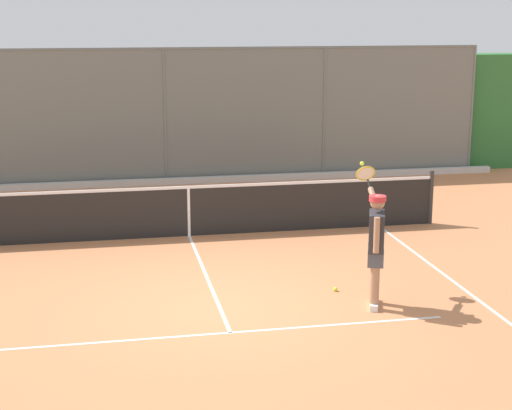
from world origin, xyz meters
TOP-DOWN VIEW (x-y plane):
  - ground_plane at (0.00, 0.00)m, footprint 60.00×60.00m
  - court_line_markings at (0.00, 1.26)m, footprint 7.55×8.78m
  - fence_backdrop at (0.00, -9.43)m, footprint 18.99×1.37m
  - tennis_net at (0.00, -3.84)m, footprint 9.71×0.09m
  - tennis_player at (-2.17, 0.37)m, footprint 0.43×1.37m
  - tennis_ball_near_net at (-1.81, -0.32)m, footprint 0.07×0.07m

SIDE VIEW (x-z plane):
  - ground_plane at x=0.00m, z-range 0.00..0.00m
  - court_line_markings at x=0.00m, z-range 0.00..0.01m
  - tennis_ball_near_net at x=-1.81m, z-range 0.00..0.07m
  - tennis_net at x=0.00m, z-range -0.04..1.03m
  - tennis_player at x=-2.17m, z-range -0.01..1.90m
  - fence_backdrop at x=0.00m, z-range -0.14..3.16m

